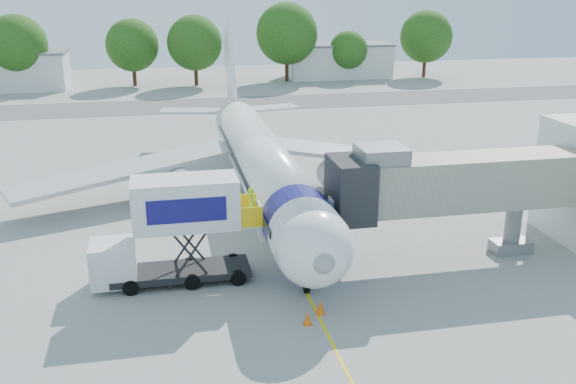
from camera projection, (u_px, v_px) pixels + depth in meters
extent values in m
plane|color=gray|center=(272.00, 224.00, 40.62)|extent=(160.00, 160.00, 0.00)
cube|color=yellow|center=(272.00, 224.00, 40.61)|extent=(0.15, 70.00, 0.01)
cube|color=#59595B|center=(212.00, 105.00, 79.67)|extent=(120.00, 10.00, 0.01)
cylinder|color=white|center=(264.00, 166.00, 42.47)|extent=(3.70, 28.00, 3.70)
sphere|color=white|center=(314.00, 248.00, 29.45)|extent=(3.70, 3.70, 3.70)
sphere|color=gray|center=(323.00, 262.00, 28.00)|extent=(1.10, 1.10, 1.10)
cone|color=white|center=(233.00, 116.00, 58.28)|extent=(3.70, 6.00, 3.70)
cube|color=white|center=(230.00, 68.00, 57.89)|extent=(0.35, 7.26, 8.29)
cube|color=#B6B9BB|center=(375.00, 156.00, 47.67)|extent=(16.17, 9.32, 1.42)
cube|color=#B6B9BB|center=(127.00, 170.00, 44.21)|extent=(16.17, 9.32, 1.42)
cylinder|color=#999BA0|center=(337.00, 179.00, 45.45)|extent=(2.10, 3.60, 2.10)
cylinder|color=#999BA0|center=(180.00, 189.00, 43.34)|extent=(2.10, 3.60, 2.10)
cube|color=black|center=(316.00, 242.00, 29.03)|extent=(2.60, 1.39, 0.81)
cylinder|color=#110D5E|center=(300.00, 225.00, 32.24)|extent=(3.73, 2.00, 3.73)
cylinder|color=silver|center=(306.00, 278.00, 31.55)|extent=(0.16, 0.16, 1.50)
cylinder|color=black|center=(306.00, 286.00, 31.68)|extent=(0.25, 0.64, 0.64)
cylinder|color=black|center=(292.00, 187.00, 46.55)|extent=(0.35, 0.90, 0.90)
cylinder|color=black|center=(221.00, 191.00, 45.56)|extent=(0.35, 0.90, 0.90)
cube|color=#A6A08E|center=(459.00, 182.00, 34.45)|extent=(13.60, 2.60, 2.80)
cube|color=black|center=(350.00, 189.00, 33.28)|extent=(2.00, 3.20, 3.20)
cube|color=slate|center=(381.00, 154.00, 33.03)|extent=(2.40, 2.40, 0.80)
cylinder|color=slate|center=(513.00, 227.00, 36.03)|extent=(0.90, 0.90, 3.00)
cube|color=slate|center=(510.00, 246.00, 36.39)|extent=(2.20, 1.20, 0.70)
cylinder|color=black|center=(496.00, 247.00, 36.22)|extent=(0.30, 0.70, 0.70)
cylinder|color=black|center=(525.00, 245.00, 36.57)|extent=(0.30, 0.70, 0.70)
cube|color=black|center=(181.00, 271.00, 32.78)|extent=(7.00, 2.30, 0.35)
cube|color=silver|center=(113.00, 262.00, 31.90)|extent=(2.20, 2.20, 2.10)
cube|color=black|center=(113.00, 254.00, 31.76)|extent=(1.90, 2.10, 0.70)
cube|color=silver|center=(185.00, 203.00, 31.70)|extent=(5.20, 2.40, 2.50)
cube|color=#110D5E|center=(187.00, 211.00, 30.56)|extent=(3.80, 0.04, 1.20)
cube|color=silver|center=(249.00, 221.00, 32.68)|extent=(1.10, 2.20, 0.10)
cube|color=yellow|center=(252.00, 218.00, 31.53)|extent=(1.10, 0.06, 1.10)
cube|color=yellow|center=(246.00, 204.00, 33.48)|extent=(1.10, 0.06, 1.10)
cylinder|color=black|center=(238.00, 278.00, 32.39)|extent=(0.80, 0.25, 0.80)
cylinder|color=black|center=(233.00, 261.00, 34.34)|extent=(0.80, 0.25, 0.80)
cylinder|color=black|center=(131.00, 288.00, 31.37)|extent=(0.80, 0.25, 0.80)
cylinder|color=black|center=(132.00, 270.00, 33.33)|extent=(0.80, 0.25, 0.80)
imported|color=#99E217|center=(252.00, 204.00, 32.43)|extent=(0.56, 0.71, 1.71)
cube|color=silver|center=(388.00, 336.00, 26.38)|extent=(4.22, 2.89, 1.54)
cube|color=#110D5E|center=(388.00, 326.00, 26.22)|extent=(2.60, 2.36, 0.38)
cylinder|color=black|center=(366.00, 363.00, 25.20)|extent=(0.81, 0.46, 0.77)
cylinder|color=black|center=(346.00, 344.00, 26.50)|extent=(0.81, 0.46, 0.77)
cylinder|color=black|center=(429.00, 345.00, 26.49)|extent=(0.81, 0.46, 0.77)
cylinder|color=black|center=(407.00, 327.00, 27.80)|extent=(0.81, 0.46, 0.77)
cone|color=#F25C0C|center=(320.00, 307.00, 29.64)|extent=(0.44, 0.44, 0.69)
cube|color=#F25C0C|center=(320.00, 313.00, 29.75)|extent=(0.40, 0.40, 0.04)
cone|color=#F25C0C|center=(307.00, 318.00, 28.70)|extent=(0.40, 0.40, 0.63)
cube|color=#F25C0C|center=(307.00, 324.00, 28.79)|extent=(0.36, 0.36, 0.04)
cube|color=silver|center=(0.00, 72.00, 90.26)|extent=(18.00, 8.00, 5.00)
cube|color=silver|center=(338.00, 61.00, 101.71)|extent=(16.00, 7.00, 5.00)
cube|color=slate|center=(339.00, 44.00, 100.88)|extent=(16.40, 7.40, 0.30)
cylinder|color=#382314|center=(21.00, 77.00, 89.46)|extent=(0.56, 0.56, 3.69)
sphere|color=#1A4713|center=(17.00, 44.00, 88.04)|extent=(8.20, 8.20, 8.20)
cylinder|color=#382314|center=(134.00, 74.00, 93.67)|extent=(0.56, 0.56, 3.40)
sphere|color=#1A4713|center=(132.00, 45.00, 92.37)|extent=(7.55, 7.55, 7.55)
cylinder|color=#382314|center=(196.00, 73.00, 93.90)|extent=(0.56, 0.56, 3.57)
sphere|color=#1A4713|center=(195.00, 43.00, 92.54)|extent=(7.94, 7.94, 7.94)
cylinder|color=#382314|center=(287.00, 68.00, 97.68)|extent=(0.56, 0.56, 4.16)
sphere|color=#1A4713|center=(287.00, 33.00, 96.08)|extent=(9.23, 9.23, 9.23)
cylinder|color=#382314|center=(348.00, 71.00, 99.71)|extent=(0.56, 0.56, 2.63)
sphere|color=#1A4713|center=(348.00, 50.00, 98.70)|extent=(5.86, 5.86, 5.86)
cylinder|color=#382314|center=(424.00, 65.00, 102.35)|extent=(0.56, 0.56, 3.67)
sphere|color=#1A4713|center=(426.00, 36.00, 100.94)|extent=(8.16, 8.16, 8.16)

